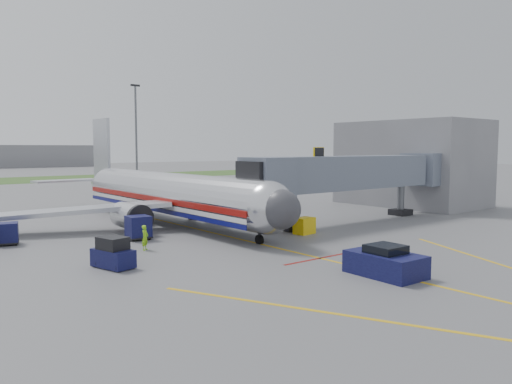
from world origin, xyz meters
TOP-DOWN VIEW (x-y plane):
  - ground at (0.00, 0.00)m, footprint 400.00×400.00m
  - apron_markings at (0.00, -7.40)m, footprint 21.52×50.00m
  - airliner at (0.00, 15.25)m, footprint 32.10×35.67m
  - jet_bridge at (12.86, 5.00)m, footprint 25.30×4.00m
  - terminal at (30.00, 10.00)m, footprint 10.00×16.00m
  - light_mast_right at (25.00, 75.00)m, footprint 2.00×0.44m
  - pushback_tug at (-0.31, -9.11)m, footprint 2.57×4.06m
  - baggage_tug at (-11.02, 1.66)m, footprint 1.91×2.79m
  - baggage_cart_a at (-5.99, 8.98)m, footprint 1.78×1.78m
  - baggage_cart_c at (-14.14, 12.86)m, footprint 1.79×1.79m
  - belt_loader at (-2.49, 16.04)m, footprint 1.68×3.90m
  - ground_power_cart at (5.42, 3.00)m, footprint 1.77×1.30m
  - ramp_worker at (-7.35, 5.08)m, footprint 0.73×0.69m

SIDE VIEW (x-z plane):
  - ground at x=0.00m, z-range 0.00..0.00m
  - apron_markings at x=0.00m, z-range 0.00..0.01m
  - belt_loader at x=-2.49m, z-range -0.47..1.39m
  - ground_power_cart at x=5.42m, z-range -0.01..1.30m
  - pushback_tug at x=-0.31m, z-range -0.14..1.52m
  - baggage_tug at x=-11.02m, z-range -0.10..1.67m
  - baggage_cart_c at x=-14.14m, z-range 0.01..1.58m
  - ramp_worker at x=-7.35m, z-range 0.00..1.68m
  - baggage_cart_a at x=-5.99m, z-range 0.02..1.79m
  - airliner at x=0.00m, z-range -2.48..7.77m
  - jet_bridge at x=12.86m, z-range 1.02..7.92m
  - terminal at x=30.00m, z-range 0.00..10.00m
  - light_mast_right at x=25.00m, z-range 0.58..20.98m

